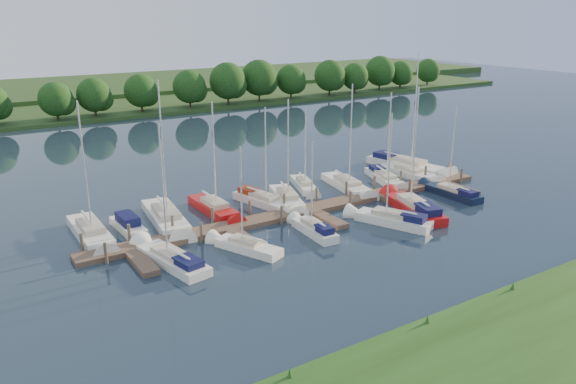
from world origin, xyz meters
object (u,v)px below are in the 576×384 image
sailboat_n_0 (92,235)px  sailboat_n_5 (287,200)px  dock (313,212)px  sailboat_s_2 (314,230)px  motorboat (129,227)px

sailboat_n_0 → sailboat_n_5: (17.38, -1.03, -0.00)m
dock → sailboat_n_5: (-0.33, 3.68, 0.08)m
dock → sailboat_s_2: (-2.60, -3.82, 0.13)m
sailboat_n_5 → sailboat_s_2: 7.84m
motorboat → sailboat_s_2: size_ratio=0.70×
dock → motorboat: bearing=162.6°
dock → sailboat_s_2: bearing=-124.2°
motorboat → sailboat_n_5: sailboat_n_5 is taller
sailboat_n_0 → sailboat_n_5: bearing=176.9°
sailboat_n_0 → sailboat_n_5: sailboat_n_0 is taller
sailboat_n_0 → sailboat_s_2: sailboat_n_0 is taller
dock → sailboat_n_5: sailboat_n_5 is taller
dock → motorboat: size_ratio=7.30×
dock → sailboat_n_5: 3.69m
motorboat → dock: bearing=160.1°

